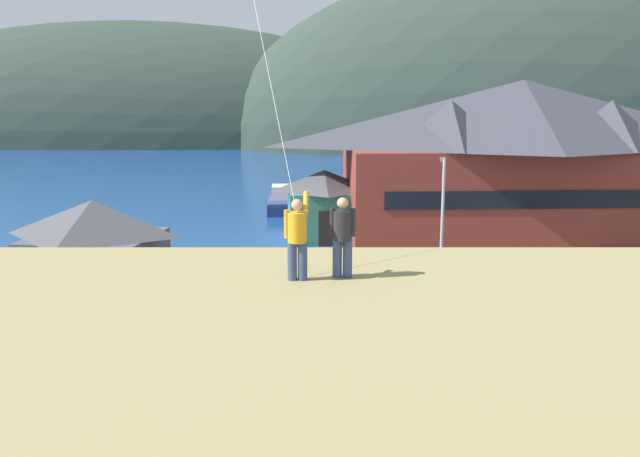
% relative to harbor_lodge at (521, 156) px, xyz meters
% --- Properties ---
extents(ground_plane, '(600.00, 600.00, 0.00)m').
position_rel_harbor_lodge_xyz_m(ground_plane, '(-13.10, -21.40, -5.68)').
color(ground_plane, '#66604C').
extents(parking_lot_pad, '(40.00, 20.00, 0.10)m').
position_rel_harbor_lodge_xyz_m(parking_lot_pad, '(-13.10, -16.40, -5.63)').
color(parking_lot_pad, slate).
rests_on(parking_lot_pad, ground).
extents(bay_water, '(360.00, 84.00, 0.03)m').
position_rel_harbor_lodge_xyz_m(bay_water, '(-13.10, 38.60, -5.67)').
color(bay_water, navy).
rests_on(bay_water, ground).
extents(far_hill_west_ridge, '(136.39, 46.57, 49.51)m').
position_rel_harbor_lodge_xyz_m(far_hill_west_ridge, '(-53.96, 97.36, -5.68)').
color(far_hill_west_ridge, '#2D3D33').
rests_on(far_hill_west_ridge, ground).
extents(far_hill_east_peak, '(130.13, 65.01, 72.00)m').
position_rel_harbor_lodge_xyz_m(far_hill_east_peak, '(32.07, 88.34, -5.68)').
color(far_hill_east_peak, '#2D3D33').
rests_on(far_hill_east_peak, ground).
extents(harbor_lodge, '(24.93, 11.80, 10.67)m').
position_rel_harbor_lodge_xyz_m(harbor_lodge, '(0.00, 0.00, 0.00)').
color(harbor_lodge, brown).
rests_on(harbor_lodge, ground).
extents(storage_shed_near_lot, '(6.24, 5.55, 5.25)m').
position_rel_harbor_lodge_xyz_m(storage_shed_near_lot, '(-23.27, -16.47, -2.97)').
color(storage_shed_near_lot, '#474C56').
rests_on(storage_shed_near_lot, ground).
extents(storage_shed_waterside, '(5.47, 4.84, 4.78)m').
position_rel_harbor_lodge_xyz_m(storage_shed_waterside, '(-13.20, -0.51, -3.21)').
color(storage_shed_waterside, '#338475').
rests_on(storage_shed_waterside, ground).
extents(wharf_dock, '(3.20, 10.68, 0.70)m').
position_rel_harbor_lodge_xyz_m(wharf_dock, '(-13.08, 11.34, -5.33)').
color(wharf_dock, '#70604C').
rests_on(wharf_dock, ground).
extents(moored_boat_wharfside, '(2.97, 8.01, 2.16)m').
position_rel_harbor_lodge_xyz_m(moored_boat_wharfside, '(-16.70, 11.75, -4.96)').
color(moored_boat_wharfside, navy).
rests_on(moored_boat_wharfside, ground).
extents(parked_car_front_row_silver, '(4.26, 2.18, 1.82)m').
position_rel_harbor_lodge_xyz_m(parked_car_front_row_silver, '(-4.17, -14.16, -4.62)').
color(parked_car_front_row_silver, navy).
rests_on(parked_car_front_row_silver, parking_lot_pad).
extents(parked_car_mid_row_center, '(4.22, 2.09, 1.82)m').
position_rel_harbor_lodge_xyz_m(parked_car_mid_row_center, '(-17.82, -15.75, -4.62)').
color(parked_car_mid_row_center, '#9EA3A8').
rests_on(parked_car_mid_row_center, parking_lot_pad).
extents(parked_car_mid_row_near, '(4.26, 2.17, 1.82)m').
position_rel_harbor_lodge_xyz_m(parked_car_mid_row_near, '(-5.51, -20.96, -4.62)').
color(parked_car_mid_row_near, slate).
rests_on(parked_car_mid_row_near, parking_lot_pad).
extents(parked_car_back_row_left, '(4.25, 2.16, 1.82)m').
position_rel_harbor_lodge_xyz_m(parked_car_back_row_left, '(-10.61, -19.77, -4.62)').
color(parked_car_back_row_left, red).
rests_on(parked_car_back_row_left, parking_lot_pad).
extents(parked_car_corner_spot, '(4.36, 2.38, 1.82)m').
position_rel_harbor_lodge_xyz_m(parked_car_corner_spot, '(-11.90, -14.00, -4.62)').
color(parked_car_corner_spot, '#9EA3A8').
rests_on(parked_car_corner_spot, parking_lot_pad).
extents(parking_light_pole, '(0.24, 0.78, 6.43)m').
position_rel_harbor_lodge_xyz_m(parking_light_pole, '(-7.15, -10.84, -1.84)').
color(parking_light_pole, '#ADADB2').
rests_on(parking_light_pole, parking_lot_pad).
extents(person_kite_flyer, '(0.51, 0.66, 1.86)m').
position_rel_harbor_lodge_xyz_m(person_kite_flyer, '(-13.95, -30.91, 1.07)').
color(person_kite_flyer, '#384770').
rests_on(person_kite_flyer, grassy_hill_foreground).
extents(person_companion, '(0.55, 0.40, 1.74)m').
position_rel_harbor_lodge_xyz_m(person_companion, '(-12.99, -30.71, 1.05)').
color(person_companion, '#384770').
rests_on(person_companion, grassy_hill_foreground).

